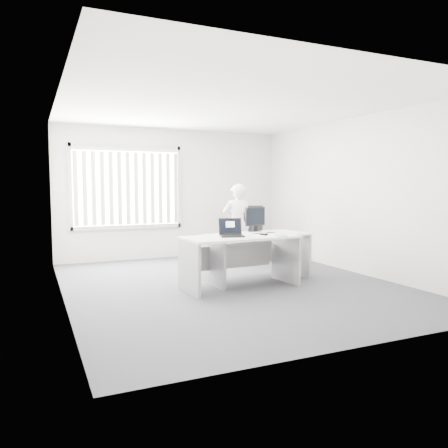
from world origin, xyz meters
name	(u,v)px	position (x,y,z in m)	size (l,w,h in m)	color
ground	(230,284)	(0.00, 0.00, 0.00)	(6.00, 6.00, 0.00)	#4D4C53
wall_back	(173,194)	(0.00, 3.00, 1.40)	(5.00, 0.02, 2.80)	silver
wall_front	(362,204)	(0.00, -3.00, 1.40)	(5.00, 0.02, 2.80)	silver
wall_left	(61,199)	(-2.50, 0.00, 1.40)	(0.02, 6.00, 2.80)	silver
wall_right	(355,195)	(2.50, 0.00, 1.40)	(0.02, 6.00, 2.80)	silver
ceiling	(230,106)	(0.00, 0.00, 2.80)	(5.00, 6.00, 0.02)	white
window	(127,187)	(-1.00, 2.96, 1.55)	(2.32, 0.06, 1.76)	#B3B3AF
blinds	(128,188)	(-1.00, 2.90, 1.52)	(2.20, 0.10, 1.50)	silver
desk_near	(240,251)	(0.06, -0.25, 0.58)	(1.81, 0.93, 0.80)	white
desk_far	(257,247)	(0.55, 0.10, 0.56)	(1.79, 0.98, 0.78)	white
office_chair	(254,243)	(1.50, 2.00, 0.36)	(0.76, 0.76, 1.15)	black
person	(237,224)	(0.89, 1.58, 0.81)	(0.59, 0.39, 1.61)	white
laptop	(232,228)	(-0.09, -0.27, 0.94)	(0.36, 0.32, 0.28)	black
paper_sheet	(262,235)	(0.44, -0.26, 0.80)	(0.30, 0.21, 0.00)	white
mouse	(264,234)	(0.44, -0.31, 0.83)	(0.07, 0.11, 0.05)	#B5B5B8
booklet	(281,236)	(0.66, -0.48, 0.81)	(0.15, 0.21, 0.01)	silver
keyboard	(264,234)	(0.61, -0.02, 0.79)	(0.44, 0.15, 0.02)	black
monitor	(255,220)	(0.66, 0.39, 0.99)	(0.43, 0.13, 0.43)	black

